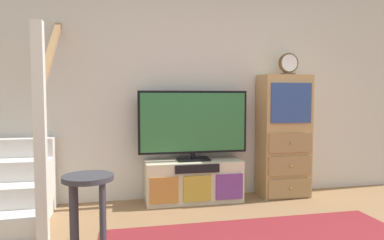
{
  "coord_description": "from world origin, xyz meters",
  "views": [
    {
      "loc": [
        -1.11,
        -1.58,
        1.19
      ],
      "look_at": [
        -0.36,
        1.99,
        0.95
      ],
      "focal_mm": 32.24,
      "sensor_mm": 36.0,
      "label": 1
    }
  ],
  "objects_px": {
    "desk_clock": "(288,64)",
    "bar_stool_near": "(88,200)",
    "television": "(193,124)",
    "media_console": "(194,181)",
    "side_cabinet": "(284,136)"
  },
  "relations": [
    {
      "from": "television",
      "to": "side_cabinet",
      "type": "bearing_deg",
      "value": -0.71
    },
    {
      "from": "television",
      "to": "bar_stool_near",
      "type": "relative_size",
      "value": 1.87
    },
    {
      "from": "media_console",
      "to": "television",
      "type": "height_order",
      "value": "television"
    },
    {
      "from": "media_console",
      "to": "television",
      "type": "relative_size",
      "value": 0.87
    },
    {
      "from": "media_console",
      "to": "desk_clock",
      "type": "xyz_separation_m",
      "value": [
        1.14,
        -0.0,
        1.34
      ]
    },
    {
      "from": "media_console",
      "to": "side_cabinet",
      "type": "height_order",
      "value": "side_cabinet"
    },
    {
      "from": "bar_stool_near",
      "to": "television",
      "type": "bearing_deg",
      "value": 54.14
    },
    {
      "from": "television",
      "to": "media_console",
      "type": "bearing_deg",
      "value": -90.0
    },
    {
      "from": "media_console",
      "to": "television",
      "type": "distance_m",
      "value": 0.66
    },
    {
      "from": "bar_stool_near",
      "to": "desk_clock",
      "type": "bearing_deg",
      "value": 32.75
    },
    {
      "from": "media_console",
      "to": "bar_stool_near",
      "type": "relative_size",
      "value": 1.63
    },
    {
      "from": "television",
      "to": "side_cabinet",
      "type": "distance_m",
      "value": 1.12
    },
    {
      "from": "desk_clock",
      "to": "television",
      "type": "bearing_deg",
      "value": 178.56
    },
    {
      "from": "desk_clock",
      "to": "bar_stool_near",
      "type": "xyz_separation_m",
      "value": [
        -2.17,
        -1.39,
        -1.08
      ]
    },
    {
      "from": "media_console",
      "to": "side_cabinet",
      "type": "bearing_deg",
      "value": 0.53
    }
  ]
}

